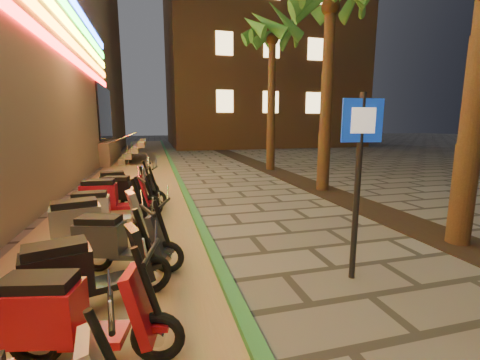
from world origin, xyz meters
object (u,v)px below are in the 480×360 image
object	(u,v)px
scooter_5	(83,272)
scooter_11	(122,185)
scooter_10	(127,191)
scooter_6	(117,241)
scooter_8	(105,210)
pedestrian_sign	(359,162)
scooter_4	(70,316)
scooter_7	(94,223)
scooter_9	(112,197)

from	to	relation	value
scooter_5	scooter_11	xyz separation A→B (m)	(-0.06, 5.64, -0.01)
scooter_10	scooter_11	xyz separation A→B (m)	(-0.19, 0.88, 0.01)
scooter_6	scooter_8	size ratio (longest dim) A/B	0.96
pedestrian_sign	scooter_8	distance (m)	4.82
scooter_4	scooter_8	bearing A→B (deg)	105.38
scooter_7	scooter_11	world-z (taller)	scooter_7
scooter_6	scooter_7	size ratio (longest dim) A/B	0.88
scooter_6	scooter_9	xyz separation A→B (m)	(-0.38, 2.80, 0.06)
pedestrian_sign	scooter_6	size ratio (longest dim) A/B	1.65
scooter_6	scooter_10	world-z (taller)	scooter_10
scooter_5	scooter_6	bearing A→B (deg)	58.53
scooter_4	scooter_8	world-z (taller)	scooter_8
scooter_9	scooter_10	distance (m)	0.98
scooter_4	scooter_7	size ratio (longest dim) A/B	0.91
scooter_6	scooter_9	distance (m)	2.83
pedestrian_sign	scooter_10	distance (m)	6.02
scooter_5	scooter_6	distance (m)	1.05
scooter_8	scooter_11	distance (m)	2.82
scooter_9	scooter_11	world-z (taller)	scooter_9
scooter_4	scooter_7	xyz separation A→B (m)	(-0.24, 2.75, 0.05)
scooter_9	scooter_7	bearing A→B (deg)	-89.03
scooter_4	scooter_5	distance (m)	0.88
pedestrian_sign	scooter_4	bearing A→B (deg)	-160.34
scooter_9	scooter_10	bearing A→B (deg)	78.19
scooter_8	scooter_10	world-z (taller)	scooter_8
pedestrian_sign	scooter_6	world-z (taller)	pedestrian_sign
scooter_7	scooter_11	distance (m)	3.78
pedestrian_sign	scooter_8	xyz separation A→B (m)	(-3.68, 2.88, -1.18)
pedestrian_sign	scooter_7	bearing A→B (deg)	158.99
scooter_7	scooter_9	bearing A→B (deg)	73.75
pedestrian_sign	scooter_11	bearing A→B (deg)	128.57
scooter_7	scooter_10	bearing A→B (deg)	69.50
scooter_5	scooter_8	bearing A→B (deg)	75.78
scooter_6	scooter_7	distance (m)	0.96
scooter_11	scooter_8	bearing A→B (deg)	-101.88
scooter_5	scooter_9	distance (m)	3.82
pedestrian_sign	scooter_7	world-z (taller)	pedestrian_sign
scooter_6	scooter_11	xyz separation A→B (m)	(-0.32, 4.62, 0.01)
scooter_6	scooter_8	bearing A→B (deg)	119.77
pedestrian_sign	scooter_10	world-z (taller)	pedestrian_sign
scooter_5	scooter_11	bearing A→B (deg)	73.41
scooter_9	scooter_11	distance (m)	1.82
scooter_4	scooter_5	xyz separation A→B (m)	(-0.06, 0.88, 0.02)
scooter_4	scooter_10	bearing A→B (deg)	101.50
scooter_11	scooter_6	bearing A→B (deg)	-96.17
scooter_10	pedestrian_sign	bearing A→B (deg)	-43.43
pedestrian_sign	scooter_4	world-z (taller)	pedestrian_sign
scooter_8	scooter_11	size ratio (longest dim) A/B	1.01
pedestrian_sign	scooter_10	size ratio (longest dim) A/B	1.62
scooter_7	scooter_10	size ratio (longest dim) A/B	1.11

